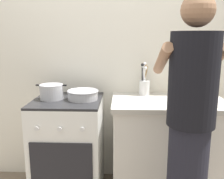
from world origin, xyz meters
The scene contains 9 objects.
back_wall centered at (0.20, 0.50, 1.25)m, with size 3.20×0.10×2.50m.
countertop centered at (0.55, 0.15, 0.45)m, with size 1.00×0.60×0.90m.
stove_range centered at (-0.35, 0.15, 0.45)m, with size 0.60×0.62×0.90m.
pot centered at (-0.49, 0.16, 0.97)m, with size 0.27×0.21×0.13m.
mixing_bowl centered at (-0.21, 0.16, 0.95)m, with size 0.28×0.28×0.08m.
utensil_crock centered at (0.35, 0.36, 1.00)m, with size 0.10×0.10×0.31m.
spice_bottle centered at (0.61, 0.18, 0.95)m, with size 0.04×0.04×0.10m.
oil_bottle centered at (0.75, 0.14, 1.01)m, with size 0.07×0.07×0.26m.
person centered at (0.57, -0.46, 0.86)m, with size 0.41×0.50×1.70m.
Camera 1 is at (0.14, -2.00, 1.45)m, focal length 40.33 mm.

